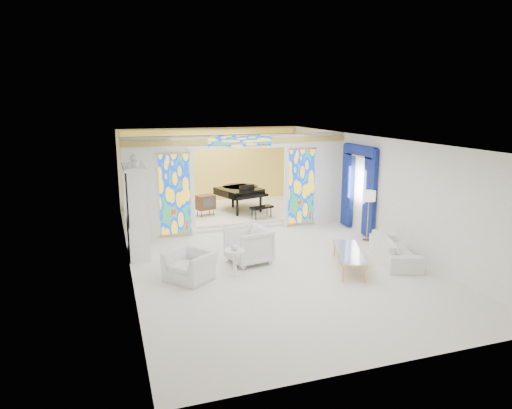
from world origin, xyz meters
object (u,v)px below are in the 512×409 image
object	(u,v)px
grand_piano	(240,191)
armchair_right	(248,245)
tv_console	(205,202)
armchair_left	(190,266)
china_cabinet	(137,212)
sofa	(395,249)
coffee_table	(349,253)

from	to	relation	value
grand_piano	armchair_right	bearing A→B (deg)	-121.87
tv_console	armchair_left	bearing A→B (deg)	-121.55
china_cabinet	tv_console	world-z (taller)	china_cabinet
china_cabinet	armchair_left	size ratio (longest dim) A/B	2.68
china_cabinet	grand_piano	world-z (taller)	china_cabinet
china_cabinet	sofa	xyz separation A→B (m)	(6.17, -2.56, -0.86)
china_cabinet	armchair_left	bearing A→B (deg)	-65.69
armchair_right	sofa	world-z (taller)	armchair_right
tv_console	armchair_right	bearing A→B (deg)	-103.81
armchair_right	sofa	distance (m)	3.74
grand_piano	tv_console	xyz separation A→B (m)	(-1.38, -0.47, -0.21)
sofa	grand_piano	bearing A→B (deg)	39.99
sofa	china_cabinet	bearing A→B (deg)	85.92
coffee_table	grand_piano	distance (m)	6.16
sofa	grand_piano	distance (m)	6.42
china_cabinet	grand_piano	size ratio (longest dim) A/B	0.99
armchair_right	tv_console	size ratio (longest dim) A/B	1.41
armchair_left	tv_console	size ratio (longest dim) A/B	1.45
sofa	tv_console	size ratio (longest dim) A/B	2.99
coffee_table	tv_console	size ratio (longest dim) A/B	2.88
armchair_left	grand_piano	distance (m)	6.27
coffee_table	tv_console	distance (m)	6.07
china_cabinet	armchair_left	xyz separation A→B (m)	(0.98, -2.17, -0.84)
armchair_left	tv_console	bearing A→B (deg)	126.01
coffee_table	grand_piano	bearing A→B (deg)	98.97
grand_piano	tv_console	world-z (taller)	grand_piano
sofa	tv_console	bearing A→B (deg)	52.63
sofa	grand_piano	xyz separation A→B (m)	(-2.35, 5.95, 0.54)
china_cabinet	armchair_right	world-z (taller)	china_cabinet
armchair_left	coffee_table	xyz separation A→B (m)	(3.79, -0.50, 0.07)
armchair_left	sofa	xyz separation A→B (m)	(5.18, -0.38, -0.02)
armchair_left	armchair_right	world-z (taller)	armchair_right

